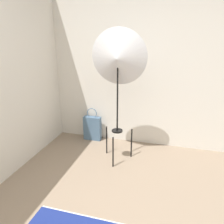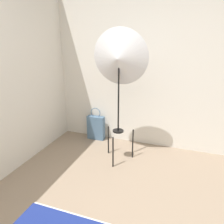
{
  "view_description": "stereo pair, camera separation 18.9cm",
  "coord_description": "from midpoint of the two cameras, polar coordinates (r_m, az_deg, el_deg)",
  "views": [
    {
      "loc": [
        0.28,
        -1.23,
        1.75
      ],
      "look_at": [
        -0.45,
        1.37,
        0.82
      ],
      "focal_mm": 35.0,
      "sensor_mm": 36.0,
      "label": 1
    },
    {
      "loc": [
        0.46,
        -1.17,
        1.75
      ],
      "look_at": [
        -0.45,
        1.37,
        0.82
      ],
      "focal_mm": 35.0,
      "sensor_mm": 36.0,
      "label": 2
    }
  ],
  "objects": [
    {
      "name": "wall_side_left",
      "position": [
        3.07,
        -27.81,
        8.36
      ],
      "size": [
        0.05,
        8.0,
        2.6
      ],
      "color": "silver",
      "rests_on": "ground_plane"
    },
    {
      "name": "tote_bag",
      "position": [
        3.92,
        -6.53,
        -4.14
      ],
      "size": [
        0.31,
        0.11,
        0.59
      ],
      "color": "slate",
      "rests_on": "ground_plane"
    },
    {
      "name": "photo_umbrella",
      "position": [
        2.92,
        -0.38,
        13.57
      ],
      "size": [
        0.76,
        0.36,
        1.88
      ],
      "color": "black",
      "rests_on": "ground_plane"
    },
    {
      "name": "wall_back",
      "position": [
        3.52,
        9.65,
        11.35
      ],
      "size": [
        8.0,
        0.05,
        2.6
      ],
      "color": "silver",
      "rests_on": "ground_plane"
    }
  ]
}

